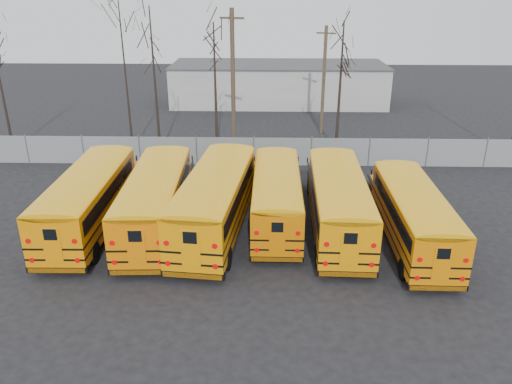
{
  "coord_description": "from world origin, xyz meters",
  "views": [
    {
      "loc": [
        1.04,
        -21.13,
        11.76
      ],
      "look_at": [
        0.39,
        3.2,
        1.6
      ],
      "focal_mm": 35.0,
      "sensor_mm": 36.0,
      "label": 1
    }
  ],
  "objects_px": {
    "bus_c": "(216,196)",
    "bus_f": "(413,211)",
    "bus_e": "(338,198)",
    "utility_pole_right": "(324,80)",
    "bus_d": "(277,192)",
    "utility_pole_left": "(233,80)",
    "bus_b": "(156,196)",
    "bus_a": "(89,195)"
  },
  "relations": [
    {
      "from": "bus_b",
      "to": "bus_d",
      "type": "bearing_deg",
      "value": 6.14
    },
    {
      "from": "bus_a",
      "to": "bus_c",
      "type": "height_order",
      "value": "bus_c"
    },
    {
      "from": "bus_d",
      "to": "bus_e",
      "type": "bearing_deg",
      "value": -15.91
    },
    {
      "from": "utility_pole_left",
      "to": "utility_pole_right",
      "type": "distance_m",
      "value": 8.6
    },
    {
      "from": "bus_a",
      "to": "bus_d",
      "type": "height_order",
      "value": "bus_a"
    },
    {
      "from": "bus_c",
      "to": "bus_f",
      "type": "height_order",
      "value": "bus_c"
    },
    {
      "from": "bus_c",
      "to": "utility_pole_left",
      "type": "bearing_deg",
      "value": 96.0
    },
    {
      "from": "bus_a",
      "to": "bus_f",
      "type": "bearing_deg",
      "value": -5.5
    },
    {
      "from": "bus_b",
      "to": "utility_pole_right",
      "type": "bearing_deg",
      "value": 58.59
    },
    {
      "from": "bus_d",
      "to": "bus_e",
      "type": "relative_size",
      "value": 0.94
    },
    {
      "from": "bus_d",
      "to": "utility_pole_left",
      "type": "bearing_deg",
      "value": 104.02
    },
    {
      "from": "bus_d",
      "to": "bus_f",
      "type": "height_order",
      "value": "bus_d"
    },
    {
      "from": "bus_a",
      "to": "bus_e",
      "type": "bearing_deg",
      "value": -1.11
    },
    {
      "from": "bus_d",
      "to": "utility_pole_right",
      "type": "relative_size",
      "value": 1.2
    },
    {
      "from": "bus_a",
      "to": "utility_pole_right",
      "type": "relative_size",
      "value": 1.3
    },
    {
      "from": "bus_d",
      "to": "utility_pole_left",
      "type": "relative_size",
      "value": 1.03
    },
    {
      "from": "bus_d",
      "to": "bus_e",
      "type": "distance_m",
      "value": 3.22
    },
    {
      "from": "bus_c",
      "to": "bus_f",
      "type": "relative_size",
      "value": 1.14
    },
    {
      "from": "bus_c",
      "to": "bus_f",
      "type": "distance_m",
      "value": 9.65
    },
    {
      "from": "bus_e",
      "to": "utility_pole_right",
      "type": "height_order",
      "value": "utility_pole_right"
    },
    {
      "from": "bus_c",
      "to": "bus_f",
      "type": "bearing_deg",
      "value": -1.0
    },
    {
      "from": "utility_pole_right",
      "to": "bus_e",
      "type": "bearing_deg",
      "value": -71.93
    },
    {
      "from": "bus_d",
      "to": "utility_pole_left",
      "type": "distance_m",
      "value": 13.6
    },
    {
      "from": "bus_b",
      "to": "utility_pole_left",
      "type": "distance_m",
      "value": 14.43
    },
    {
      "from": "bus_c",
      "to": "bus_d",
      "type": "height_order",
      "value": "bus_c"
    },
    {
      "from": "bus_c",
      "to": "bus_b",
      "type": "bearing_deg",
      "value": -175.15
    },
    {
      "from": "bus_f",
      "to": "bus_c",
      "type": "bearing_deg",
      "value": 173.9
    },
    {
      "from": "bus_e",
      "to": "utility_pole_right",
      "type": "bearing_deg",
      "value": 88.67
    },
    {
      "from": "bus_e",
      "to": "utility_pole_left",
      "type": "height_order",
      "value": "utility_pole_left"
    },
    {
      "from": "utility_pole_left",
      "to": "bus_c",
      "type": "bearing_deg",
      "value": -70.95
    },
    {
      "from": "bus_f",
      "to": "utility_pole_right",
      "type": "height_order",
      "value": "utility_pole_right"
    },
    {
      "from": "bus_b",
      "to": "bus_c",
      "type": "height_order",
      "value": "bus_c"
    },
    {
      "from": "bus_a",
      "to": "utility_pole_left",
      "type": "height_order",
      "value": "utility_pole_left"
    },
    {
      "from": "bus_a",
      "to": "bus_f",
      "type": "height_order",
      "value": "bus_a"
    },
    {
      "from": "bus_c",
      "to": "bus_e",
      "type": "xyz_separation_m",
      "value": [
        6.15,
        0.09,
        -0.09
      ]
    },
    {
      "from": "bus_b",
      "to": "bus_a",
      "type": "bearing_deg",
      "value": 176.59
    },
    {
      "from": "bus_c",
      "to": "bus_d",
      "type": "bearing_deg",
      "value": 23.7
    },
    {
      "from": "bus_b",
      "to": "bus_d",
      "type": "relative_size",
      "value": 1.08
    },
    {
      "from": "bus_e",
      "to": "bus_f",
      "type": "distance_m",
      "value": 3.64
    },
    {
      "from": "bus_d",
      "to": "utility_pole_right",
      "type": "xyz_separation_m",
      "value": [
        4.03,
        17.49,
        2.78
      ]
    },
    {
      "from": "bus_c",
      "to": "bus_e",
      "type": "distance_m",
      "value": 6.15
    },
    {
      "from": "bus_e",
      "to": "bus_d",
      "type": "bearing_deg",
      "value": 165.37
    }
  ]
}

